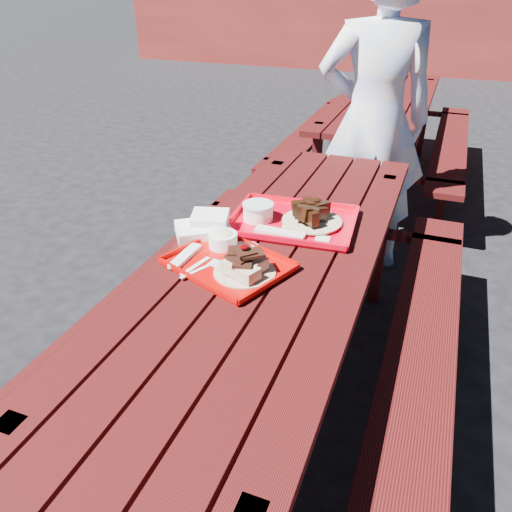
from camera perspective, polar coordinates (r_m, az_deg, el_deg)
name	(u,v)px	position (r m, az deg, el deg)	size (l,w,h in m)	color
ground	(268,401)	(2.30, 1.40, -16.23)	(60.00, 60.00, 0.00)	black
picnic_table_near	(270,296)	(1.93, 1.60, -4.63)	(1.41, 2.40, 0.75)	#450D0D
picnic_table_far	(381,121)	(4.48, 14.13, 14.78)	(1.41, 2.40, 0.75)	#450D0D
near_tray	(232,257)	(1.75, -2.79, -0.16)	(0.49, 0.43, 0.13)	#B40603
far_tray	(291,219)	(2.04, 4.00, 4.22)	(0.53, 0.42, 0.08)	red
white_cloth	(205,227)	(1.96, -5.84, 3.33)	(0.25, 0.24, 0.08)	white
person	(373,121)	(3.04, 13.28, 14.74)	(0.66, 0.43, 1.81)	#BED6FE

